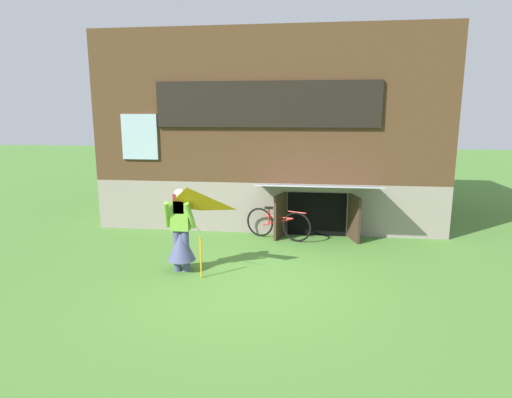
{
  "coord_description": "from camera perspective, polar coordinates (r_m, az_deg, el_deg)",
  "views": [
    {
      "loc": [
        1.08,
        -7.14,
        2.91
      ],
      "look_at": [
        -0.02,
        1.3,
        1.2
      ],
      "focal_mm": 30.01,
      "sensor_mm": 36.0,
      "label": 1
    }
  ],
  "objects": [
    {
      "name": "ground_plane",
      "position": [
        7.78,
        -1.09,
        -10.6
      ],
      "size": [
        60.0,
        60.0,
        0.0
      ],
      "primitive_type": "plane",
      "color": "#4C7F33"
    },
    {
      "name": "log_house",
      "position": [
        12.97,
        2.69,
        9.28
      ],
      "size": [
        8.64,
        6.68,
        4.89
      ],
      "color": "gray",
      "rests_on": "ground_plane"
    },
    {
      "name": "person",
      "position": [
        8.07,
        -9.97,
        -5.02
      ],
      "size": [
        0.61,
        0.52,
        1.57
      ],
      "rotation": [
        0.0,
        0.0,
        -0.27
      ],
      "color": "#474C75",
      "rests_on": "ground_plane"
    },
    {
      "name": "kite",
      "position": [
        7.29,
        -9.12,
        -1.86
      ],
      "size": [
        1.02,
        1.1,
        1.55
      ],
      "color": "orange",
      "rests_on": "ground_plane"
    },
    {
      "name": "bicycle_red",
      "position": [
        10.06,
        2.93,
        -3.32
      ],
      "size": [
        1.57,
        0.61,
        0.75
      ],
      "rotation": [
        0.0,
        0.0,
        -0.35
      ],
      "color": "black",
      "rests_on": "ground_plane"
    }
  ]
}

